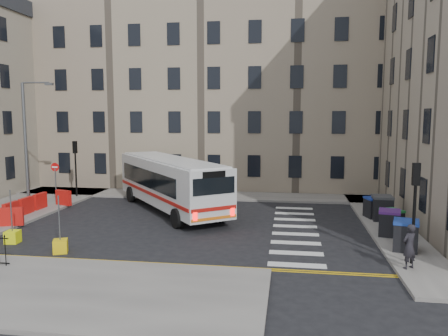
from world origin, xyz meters
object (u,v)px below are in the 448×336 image
(streetlamp, at_px, (26,144))
(bus, at_px, (170,181))
(wheelie_bin_d, at_px, (382,208))
(bollard_yellow, at_px, (13,237))
(wheelie_bin_e, at_px, (374,207))
(wheelie_bin_a, at_px, (406,235))
(wheelie_bin_c, at_px, (392,220))
(wheelie_bin_b, at_px, (389,223))
(pedestrian, at_px, (409,246))
(bollard_chevron, at_px, (60,246))

(streetlamp, distance_m, bus, 9.49)
(wheelie_bin_d, relative_size, bollard_yellow, 2.34)
(bus, xyz_separation_m, wheelie_bin_d, (12.85, -1.22, -1.05))
(wheelie_bin_e, bearing_deg, wheelie_bin_a, -103.86)
(streetlamp, relative_size, wheelie_bin_c, 6.28)
(wheelie_bin_b, bearing_deg, wheelie_bin_d, 97.36)
(bus, bearing_deg, pedestrian, -75.11)
(bus, height_order, pedestrian, bus)
(bollard_chevron, bearing_deg, wheelie_bin_e, 29.60)
(streetlamp, xyz_separation_m, bus, (9.09, 1.27, -2.43))
(bus, height_order, wheelie_bin_c, bus)
(pedestrian, bearing_deg, wheelie_bin_a, -135.57)
(pedestrian, bearing_deg, wheelie_bin_e, -126.25)
(wheelie_bin_e, height_order, bollard_chevron, wheelie_bin_e)
(bollard_yellow, bearing_deg, wheelie_bin_d, 20.43)
(wheelie_bin_d, bearing_deg, pedestrian, -91.91)
(wheelie_bin_e, bearing_deg, wheelie_bin_b, -105.42)
(streetlamp, height_order, wheelie_bin_a, streetlamp)
(bus, xyz_separation_m, wheelie_bin_a, (12.71, -6.96, -1.08))
(bollard_chevron, bearing_deg, wheelie_bin_a, 8.26)
(wheelie_bin_b, relative_size, wheelie_bin_c, 1.05)
(wheelie_bin_b, bearing_deg, bollard_yellow, -156.11)
(streetlamp, bearing_deg, pedestrian, -20.93)
(wheelie_bin_d, bearing_deg, bus, 177.06)
(wheelie_bin_d, distance_m, pedestrian, 8.23)
(streetlamp, bearing_deg, wheelie_bin_c, -6.14)
(wheelie_bin_c, relative_size, pedestrian, 0.73)
(wheelie_bin_a, height_order, wheelie_bin_d, wheelie_bin_d)
(wheelie_bin_a, distance_m, pedestrian, 2.52)
(pedestrian, bearing_deg, wheelie_bin_d, -128.75)
(bus, relative_size, pedestrian, 6.36)
(wheelie_bin_a, height_order, bollard_yellow, wheelie_bin_a)
(wheelie_bin_b, bearing_deg, streetlamp, -175.78)
(streetlamp, xyz_separation_m, wheelie_bin_e, (21.60, 0.65, -3.59))
(bus, height_order, bollard_chevron, bus)
(wheelie_bin_d, xyz_separation_m, bollard_yellow, (-18.45, -6.87, -0.56))
(bollard_chevron, bearing_deg, wheelie_bin_d, 27.32)
(wheelie_bin_e, bearing_deg, bollard_chevron, -166.03)
(bollard_yellow, height_order, bollard_chevron, same)
(streetlamp, relative_size, wheelie_bin_d, 5.79)
(wheelie_bin_c, xyz_separation_m, wheelie_bin_d, (-0.00, 2.41, 0.14))
(wheelie_bin_a, xyz_separation_m, wheelie_bin_c, (0.14, 3.32, -0.11))
(wheelie_bin_a, bearing_deg, pedestrian, -86.69)
(wheelie_bin_b, xyz_separation_m, bollard_chevron, (-15.06, -4.60, -0.50))
(wheelie_bin_b, height_order, bollard_chevron, wheelie_bin_b)
(wheelie_bin_d, xyz_separation_m, wheelie_bin_e, (-0.34, 0.60, -0.11))
(streetlamp, height_order, pedestrian, streetlamp)
(wheelie_bin_b, bearing_deg, wheelie_bin_c, 83.67)
(bus, bearing_deg, wheelie_bin_c, -53.26)
(wheelie_bin_b, distance_m, wheelie_bin_e, 3.95)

